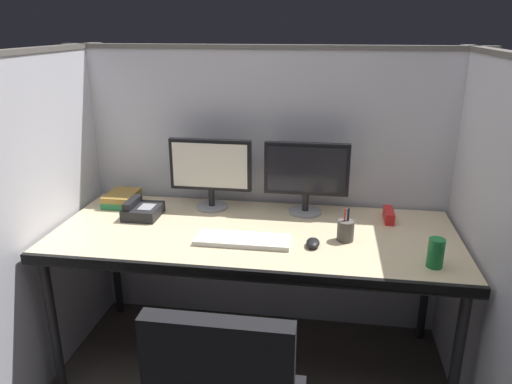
{
  "coord_description": "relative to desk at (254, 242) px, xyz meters",
  "views": [
    {
      "loc": [
        0.32,
        -1.79,
        1.67
      ],
      "look_at": [
        0.0,
        0.35,
        0.92
      ],
      "focal_mm": 34.07,
      "sensor_mm": 36.0,
      "label": 1
    }
  ],
  "objects": [
    {
      "name": "cubicle_partition_rear",
      "position": [
        0.0,
        0.46,
        0.1
      ],
      "size": [
        2.21,
        0.06,
        1.57
      ],
      "color": "silver",
      "rests_on": "ground"
    },
    {
      "name": "cubicle_partition_left",
      "position": [
        -0.99,
        -0.09,
        0.1
      ],
      "size": [
        0.06,
        1.41,
        1.57
      ],
      "color": "silver",
      "rests_on": "ground"
    },
    {
      "name": "cubicle_partition_right",
      "position": [
        0.99,
        -0.09,
        0.1
      ],
      "size": [
        0.06,
        1.41,
        1.57
      ],
      "color": "silver",
      "rests_on": "ground"
    },
    {
      "name": "desk",
      "position": [
        0.0,
        0.0,
        0.0
      ],
      "size": [
        1.9,
        0.8,
        0.74
      ],
      "color": "beige",
      "rests_on": "ground"
    },
    {
      "name": "monitor_left",
      "position": [
        -0.27,
        0.28,
        0.27
      ],
      "size": [
        0.43,
        0.17,
        0.37
      ],
      "color": "gray",
      "rests_on": "desk"
    },
    {
      "name": "monitor_right",
      "position": [
        0.23,
        0.29,
        0.27
      ],
      "size": [
        0.43,
        0.17,
        0.37
      ],
      "color": "gray",
      "rests_on": "desk"
    },
    {
      "name": "keyboard_main",
      "position": [
        -0.03,
        -0.12,
        0.06
      ],
      "size": [
        0.43,
        0.15,
        0.02
      ],
      "primitive_type": "cube",
      "color": "silver",
      "rests_on": "desk"
    },
    {
      "name": "computer_mouse",
      "position": [
        0.28,
        -0.11,
        0.07
      ],
      "size": [
        0.06,
        0.1,
        0.04
      ],
      "color": "black",
      "rests_on": "desk"
    },
    {
      "name": "pen_cup",
      "position": [
        0.42,
        -0.03,
        0.1
      ],
      "size": [
        0.08,
        0.08,
        0.15
      ],
      "color": "#4C4742",
      "rests_on": "desk"
    },
    {
      "name": "soda_can",
      "position": [
        0.78,
        -0.23,
        0.11
      ],
      "size": [
        0.07,
        0.07,
        0.12
      ],
      "primitive_type": "cylinder",
      "color": "#197233",
      "rests_on": "desk"
    },
    {
      "name": "book_stack",
      "position": [
        -0.77,
        0.27,
        0.08
      ],
      "size": [
        0.15,
        0.21,
        0.07
      ],
      "color": "#26723F",
      "rests_on": "desk"
    },
    {
      "name": "desk_phone",
      "position": [
        -0.6,
        0.11,
        0.08
      ],
      "size": [
        0.17,
        0.19,
        0.09
      ],
      "color": "black",
      "rests_on": "desk"
    },
    {
      "name": "red_stapler",
      "position": [
        0.64,
        0.25,
        0.08
      ],
      "size": [
        0.04,
        0.15,
        0.06
      ],
      "primitive_type": "cube",
      "color": "red",
      "rests_on": "desk"
    }
  ]
}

